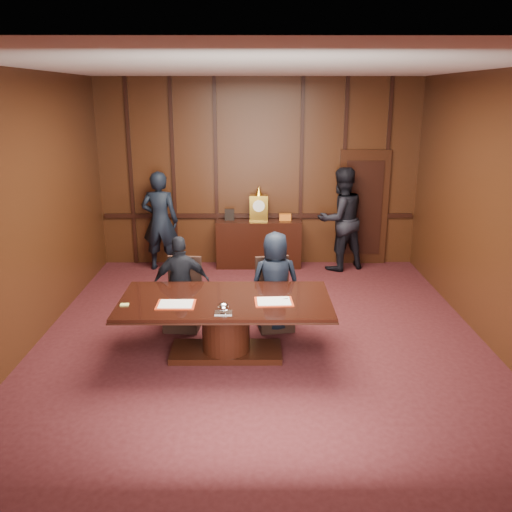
{
  "coord_description": "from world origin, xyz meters",
  "views": [
    {
      "loc": [
        -0.1,
        -6.71,
        3.19
      ],
      "look_at": [
        -0.06,
        0.42,
        1.05
      ],
      "focal_mm": 38.0,
      "sensor_mm": 36.0,
      "label": 1
    }
  ],
  "objects": [
    {
      "name": "signatory_right",
      "position": [
        0.2,
        0.34,
        0.7
      ],
      "size": [
        0.73,
        0.52,
        1.4
      ],
      "primitive_type": "imported",
      "rotation": [
        0.0,
        0.0,
        3.26
      ],
      "color": "black",
      "rests_on": "ground"
    },
    {
      "name": "folder_left",
      "position": [
        -1.03,
        -0.65,
        0.77
      ],
      "size": [
        0.46,
        0.33,
        0.02
      ],
      "rotation": [
        0.0,
        0.0,
        -0.0
      ],
      "color": "#B32C10",
      "rests_on": "conference_table"
    },
    {
      "name": "folder_right",
      "position": [
        0.15,
        -0.57,
        0.77
      ],
      "size": [
        0.48,
        0.35,
        0.02
      ],
      "rotation": [
        0.0,
        0.0,
        0.05
      ],
      "color": "#B32C10",
      "rests_on": "conference_table"
    },
    {
      "name": "chair_right",
      "position": [
        0.2,
        0.42,
        0.29
      ],
      "size": [
        0.56,
        0.56,
        0.99
      ],
      "rotation": [
        0.0,
        0.0,
        0.18
      ],
      "color": "black",
      "rests_on": "ground"
    },
    {
      "name": "sideboard",
      "position": [
        0.0,
        3.26,
        0.49
      ],
      "size": [
        1.6,
        0.45,
        1.54
      ],
      "color": "black",
      "rests_on": "ground"
    },
    {
      "name": "notepad",
      "position": [
        -1.65,
        -0.66,
        0.77
      ],
      "size": [
        0.1,
        0.08,
        0.01
      ],
      "primitive_type": "cube",
      "rotation": [
        0.0,
        0.0,
        0.06
      ],
      "color": "#D0CE65",
      "rests_on": "conference_table"
    },
    {
      "name": "chair_left",
      "position": [
        -1.1,
        0.42,
        0.29
      ],
      "size": [
        0.53,
        0.53,
        0.99
      ],
      "rotation": [
        0.0,
        0.0,
        -0.1
      ],
      "color": "black",
      "rests_on": "ground"
    },
    {
      "name": "room",
      "position": [
        0.07,
        0.14,
        1.72
      ],
      "size": [
        7.0,
        7.04,
        3.5
      ],
      "color": "#330E10",
      "rests_on": "ground"
    },
    {
      "name": "witness_left",
      "position": [
        -1.83,
        3.1,
        0.93
      ],
      "size": [
        0.71,
        0.49,
        1.86
      ],
      "primitive_type": "imported",
      "rotation": [
        0.0,
        0.0,
        3.07
      ],
      "color": "black",
      "rests_on": "ground"
    },
    {
      "name": "signatory_left",
      "position": [
        -1.1,
        0.34,
        0.67
      ],
      "size": [
        0.84,
        0.47,
        1.35
      ],
      "primitive_type": "imported",
      "rotation": [
        0.0,
        0.0,
        3.33
      ],
      "color": "black",
      "rests_on": "ground"
    },
    {
      "name": "conference_table",
      "position": [
        -0.45,
        -0.46,
        0.51
      ],
      "size": [
        2.62,
        1.32,
        0.76
      ],
      "color": "black",
      "rests_on": "ground"
    },
    {
      "name": "witness_right",
      "position": [
        1.52,
        3.1,
        0.96
      ],
      "size": [
        1.14,
        1.04,
        1.92
      ],
      "primitive_type": "imported",
      "rotation": [
        0.0,
        0.0,
        3.55
      ],
      "color": "black",
      "rests_on": "ground"
    },
    {
      "name": "inkstand",
      "position": [
        -0.45,
        -0.91,
        0.81
      ],
      "size": [
        0.2,
        0.14,
        0.12
      ],
      "color": "white",
      "rests_on": "conference_table"
    }
  ]
}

